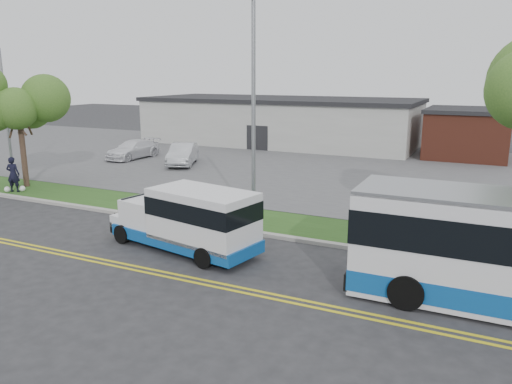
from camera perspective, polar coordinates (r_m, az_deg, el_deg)
The scene contains 17 objects.
ground at distance 21.83m, azimuth -10.65°, elevation -4.25°, with size 140.00×140.00×0.00m, color #28282B.
lane_line_north at distance 19.05m, azimuth -17.53°, elevation -7.27°, with size 70.00×0.12×0.01m, color gold.
lane_line_south at distance 18.85m, azimuth -18.16°, elevation -7.54°, with size 70.00×0.12×0.01m, color gold.
curb at distance 22.66m, azimuth -9.02°, elevation -3.32°, with size 80.00×0.30×0.15m, color #9E9B93.
verge at distance 24.10m, azimuth -6.60°, elevation -2.29°, with size 80.00×3.30×0.10m, color #274B19.
parking_lot at distance 36.50m, azimuth 5.26°, elevation 3.09°, with size 80.00×25.00×0.10m, color #4C4C4F.
commercial_building at distance 47.62m, azimuth 2.75°, elevation 8.11°, with size 25.40×10.40×4.35m.
brick_wing at distance 42.97m, azimuth 23.02°, elevation 6.21°, with size 6.30×7.30×3.90m.
tree_west at distance 31.57m, azimuth -25.60°, elevation 9.54°, with size 4.40×4.40×6.91m.
streetlight_near at distance 21.64m, azimuth -0.37°, elevation 9.96°, with size 0.35×1.53×9.50m.
streetlight_far at distance 36.11m, azimuth -26.81°, elevation 8.70°, with size 0.35×1.53×8.00m.
shuttle_bus at distance 18.67m, azimuth -7.48°, elevation -2.97°, with size 6.61×3.19×2.44m.
pedestrian at distance 30.74m, azimuth -26.01°, elevation 1.82°, with size 0.72×0.47×1.98m, color black.
parked_car_a at distance 36.47m, azimuth -8.37°, elevation 4.31°, with size 1.64×4.69×1.55m, color silver.
parked_car_b at distance 40.04m, azimuth -13.89°, elevation 4.75°, with size 1.96×4.82×1.40m, color white.
grocery_bag_left at distance 30.98m, azimuth -26.56°, elevation 0.28°, with size 0.32×0.32×0.32m, color white.
grocery_bag_right at distance 30.82m, azimuth -25.14°, elevation 0.36°, with size 0.32×0.32×0.32m, color white.
Camera 1 is at (12.48, -16.68, 6.51)m, focal length 35.00 mm.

